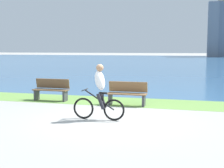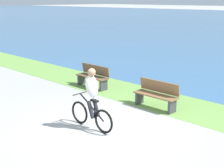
% 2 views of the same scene
% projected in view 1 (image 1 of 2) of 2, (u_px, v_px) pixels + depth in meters
% --- Properties ---
extents(ground_plane, '(300.00, 300.00, 0.00)m').
position_uv_depth(ground_plane, '(108.00, 119.00, 9.50)').
color(ground_plane, '#9E9E99').
extents(grass_strip_bayside, '(120.00, 2.18, 0.01)m').
position_uv_depth(grass_strip_bayside, '(129.00, 102.00, 12.47)').
color(grass_strip_bayside, '#6B9947').
rests_on(grass_strip_bayside, ground).
extents(bay_water_surface, '(300.00, 86.60, 0.00)m').
position_uv_depth(bay_water_surface, '(181.00, 61.00, 55.02)').
color(bay_water_surface, '#386693').
rests_on(bay_water_surface, ground).
extents(cyclist_lead, '(1.63, 0.52, 1.69)m').
position_uv_depth(cyclist_lead, '(99.00, 92.00, 9.27)').
color(cyclist_lead, black).
rests_on(cyclist_lead, ground).
extents(bench_near_path, '(1.50, 0.47, 0.90)m').
position_uv_depth(bench_near_path, '(127.00, 94.00, 11.71)').
color(bench_near_path, brown).
rests_on(bench_near_path, ground).
extents(bench_far_along_path, '(1.50, 0.47, 0.90)m').
position_uv_depth(bench_far_along_path, '(51.00, 90.00, 12.83)').
color(bench_far_along_path, brown).
rests_on(bench_far_along_path, ground).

